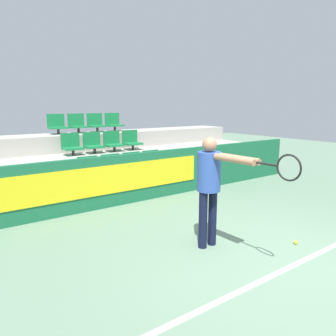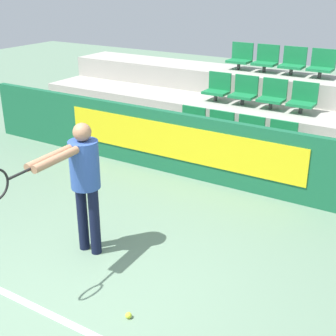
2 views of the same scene
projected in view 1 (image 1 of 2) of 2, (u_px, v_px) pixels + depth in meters
name	position (u px, v px, depth m)	size (l,w,h in m)	color
ground_plane	(267.00, 258.00, 4.64)	(30.00, 30.00, 0.00)	slate
court_baseline	(288.00, 268.00, 4.37)	(6.29, 0.08, 0.01)	white
barrier_wall	(138.00, 177.00, 7.30)	(10.08, 0.14, 1.10)	#19603D
bleacher_tier_front	(126.00, 186.00, 7.86)	(9.68, 1.06, 0.45)	#ADA89E
bleacher_tier_middle	(106.00, 170.00, 8.66)	(9.68, 1.06, 0.90)	#ADA89E
bleacher_tier_back	(90.00, 156.00, 9.45)	(9.68, 1.06, 1.35)	#ADA89E
stadium_chair_0	(90.00, 170.00, 7.37)	(0.47, 0.37, 0.54)	#333333
stadium_chair_1	(112.00, 167.00, 7.70)	(0.47, 0.37, 0.54)	#333333
stadium_chair_2	(133.00, 164.00, 8.03)	(0.47, 0.37, 0.54)	#333333
stadium_chair_3	(153.00, 162.00, 8.36)	(0.47, 0.37, 0.54)	#333333
stadium_chair_4	(72.00, 145.00, 8.13)	(0.47, 0.37, 0.54)	#333333
stadium_chair_5	(93.00, 144.00, 8.46)	(0.47, 0.37, 0.54)	#333333
stadium_chair_6	(113.00, 142.00, 8.78)	(0.47, 0.37, 0.54)	#333333
stadium_chair_7	(132.00, 141.00, 9.11)	(0.47, 0.37, 0.54)	#333333
stadium_chair_8	(57.00, 125.00, 8.88)	(0.47, 0.37, 0.54)	#333333
stadium_chair_9	(77.00, 124.00, 9.21)	(0.47, 0.37, 0.54)	#333333
stadium_chair_10	(96.00, 123.00, 9.54)	(0.47, 0.37, 0.54)	#333333
stadium_chair_11	(114.00, 123.00, 9.86)	(0.47, 0.37, 0.54)	#333333
tennis_player	(212.00, 180.00, 4.80)	(0.35, 1.62, 1.68)	black
tennis_ball	(296.00, 242.00, 5.10)	(0.07, 0.07, 0.07)	#CCDB33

